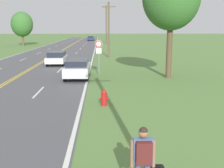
{
  "coord_description": "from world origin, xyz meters",
  "views": [
    {
      "loc": [
        6.55,
        0.11,
        3.73
      ],
      "look_at": [
        7.14,
        14.25,
        0.91
      ],
      "focal_mm": 45.0,
      "sensor_mm": 36.0,
      "label": 1
    }
  ],
  "objects_px": {
    "hitchhiker_person": "(143,155)",
    "traffic_sign": "(99,49)",
    "car_white_hatchback_mid_near": "(57,58)",
    "car_dark_blue_sedan_mid_far": "(91,38)",
    "tree_behind_sign": "(22,24)",
    "car_silver_hatchback_approaching": "(78,68)",
    "fire_hydrant": "(104,98)"
  },
  "relations": [
    {
      "from": "tree_behind_sign",
      "to": "car_dark_blue_sedan_mid_far",
      "type": "relative_size",
      "value": 1.53
    },
    {
      "from": "car_white_hatchback_mid_near",
      "to": "car_silver_hatchback_approaching",
      "type": "bearing_deg",
      "value": 18.57
    },
    {
      "from": "fire_hydrant",
      "to": "tree_behind_sign",
      "type": "xyz_separation_m",
      "value": [
        -17.24,
        50.03,
        4.21
      ]
    },
    {
      "from": "hitchhiker_person",
      "to": "fire_hydrant",
      "type": "xyz_separation_m",
      "value": [
        -0.76,
        7.67,
        -0.61
      ]
    },
    {
      "from": "hitchhiker_person",
      "to": "car_white_hatchback_mid_near",
      "type": "height_order",
      "value": "hitchhiker_person"
    },
    {
      "from": "traffic_sign",
      "to": "car_silver_hatchback_approaching",
      "type": "distance_m",
      "value": 2.62
    },
    {
      "from": "hitchhiker_person",
      "to": "traffic_sign",
      "type": "xyz_separation_m",
      "value": [
        -1.04,
        17.0,
        1.11
      ]
    },
    {
      "from": "tree_behind_sign",
      "to": "car_dark_blue_sedan_mid_far",
      "type": "xyz_separation_m",
      "value": [
        14.14,
        24.35,
        -3.85
      ]
    },
    {
      "from": "traffic_sign",
      "to": "tree_behind_sign",
      "type": "height_order",
      "value": "tree_behind_sign"
    },
    {
      "from": "fire_hydrant",
      "to": "car_silver_hatchback_approaching",
      "type": "bearing_deg",
      "value": 103.72
    },
    {
      "from": "hitchhiker_person",
      "to": "car_dark_blue_sedan_mid_far",
      "type": "relative_size",
      "value": 0.34
    },
    {
      "from": "hitchhiker_person",
      "to": "car_white_hatchback_mid_near",
      "type": "xyz_separation_m",
      "value": [
        -5.44,
        23.62,
        -0.25
      ]
    },
    {
      "from": "traffic_sign",
      "to": "car_white_hatchback_mid_near",
      "type": "relative_size",
      "value": 0.69
    },
    {
      "from": "traffic_sign",
      "to": "car_dark_blue_sedan_mid_far",
      "type": "bearing_deg",
      "value": 92.48
    },
    {
      "from": "tree_behind_sign",
      "to": "car_white_hatchback_mid_near",
      "type": "distance_m",
      "value": 36.53
    },
    {
      "from": "tree_behind_sign",
      "to": "car_white_hatchback_mid_near",
      "type": "bearing_deg",
      "value": -69.77
    },
    {
      "from": "traffic_sign",
      "to": "car_white_hatchback_mid_near",
      "type": "bearing_deg",
      "value": 123.64
    },
    {
      "from": "hitchhiker_person",
      "to": "car_silver_hatchback_approaching",
      "type": "distance_m",
      "value": 15.64
    },
    {
      "from": "fire_hydrant",
      "to": "car_silver_hatchback_approaching",
      "type": "relative_size",
      "value": 0.19
    },
    {
      "from": "fire_hydrant",
      "to": "traffic_sign",
      "type": "height_order",
      "value": "traffic_sign"
    },
    {
      "from": "car_white_hatchback_mid_near",
      "to": "tree_behind_sign",
      "type": "bearing_deg",
      "value": -160.02
    },
    {
      "from": "tree_behind_sign",
      "to": "traffic_sign",
      "type": "bearing_deg",
      "value": -67.38
    },
    {
      "from": "tree_behind_sign",
      "to": "car_dark_blue_sedan_mid_far",
      "type": "distance_m",
      "value": 28.42
    },
    {
      "from": "tree_behind_sign",
      "to": "car_white_hatchback_mid_near",
      "type": "relative_size",
      "value": 1.8
    },
    {
      "from": "car_silver_hatchback_approaching",
      "to": "fire_hydrant",
      "type": "bearing_deg",
      "value": 14.35
    },
    {
      "from": "fire_hydrant",
      "to": "car_dark_blue_sedan_mid_far",
      "type": "distance_m",
      "value": 74.45
    },
    {
      "from": "tree_behind_sign",
      "to": "car_silver_hatchback_approaching",
      "type": "bearing_deg",
      "value": -70.05
    },
    {
      "from": "fire_hydrant",
      "to": "car_dark_blue_sedan_mid_far",
      "type": "relative_size",
      "value": 0.16
    },
    {
      "from": "hitchhiker_person",
      "to": "tree_behind_sign",
      "type": "relative_size",
      "value": 0.22
    },
    {
      "from": "car_white_hatchback_mid_near",
      "to": "car_dark_blue_sedan_mid_far",
      "type": "height_order",
      "value": "car_dark_blue_sedan_mid_far"
    },
    {
      "from": "car_silver_hatchback_approaching",
      "to": "car_white_hatchback_mid_near",
      "type": "relative_size",
      "value": 1.02
    },
    {
      "from": "hitchhiker_person",
      "to": "tree_behind_sign",
      "type": "distance_m",
      "value": 60.55
    }
  ]
}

